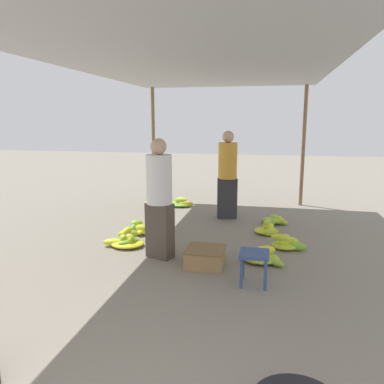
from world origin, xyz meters
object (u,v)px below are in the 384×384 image
(banana_pile_right_0, at_px, (267,229))
(shopper_walking_mid, at_px, (159,197))
(banana_pile_right_1, at_px, (260,256))
(stool, at_px, (254,259))
(crate_near, at_px, (205,257))
(banana_pile_left_2, at_px, (154,203))
(banana_pile_right_3, at_px, (275,220))
(banana_pile_left_0, at_px, (126,240))
(banana_pile_left_3, at_px, (181,203))
(banana_pile_left_1, at_px, (143,228))
(shopper_walking_far, at_px, (228,174))
(banana_pile_right_2, at_px, (287,243))

(banana_pile_right_0, xyz_separation_m, shopper_walking_mid, (-1.47, -1.43, 0.78))
(banana_pile_right_1, bearing_deg, stool, -93.48)
(stool, xyz_separation_m, crate_near, (-0.66, 0.46, -0.20))
(banana_pile_left_2, height_order, banana_pile_right_3, banana_pile_left_2)
(banana_pile_left_0, bearing_deg, banana_pile_left_3, 86.62)
(banana_pile_left_0, height_order, banana_pile_left_3, banana_pile_left_0)
(banana_pile_left_0, relative_size, banana_pile_left_1, 1.26)
(crate_near, xyz_separation_m, shopper_walking_far, (-0.01, 2.52, 0.77))
(banana_pile_left_2, height_order, banana_pile_right_1, banana_pile_right_1)
(banana_pile_right_3, xyz_separation_m, shopper_walking_mid, (-1.60, -2.11, 0.80))
(banana_pile_right_0, bearing_deg, banana_pile_left_2, 148.80)
(shopper_walking_far, bearing_deg, banana_pile_right_2, -55.53)
(banana_pile_left_2, distance_m, banana_pile_left_3, 0.61)
(banana_pile_right_0, relative_size, banana_pile_right_3, 0.85)
(banana_pile_left_3, bearing_deg, crate_near, -70.94)
(banana_pile_left_1, height_order, banana_pile_left_2, banana_pile_left_1)
(banana_pile_left_3, height_order, shopper_walking_mid, shopper_walking_mid)
(banana_pile_right_1, bearing_deg, banana_pile_left_3, 121.48)
(banana_pile_left_0, xyz_separation_m, shopper_walking_mid, (0.64, -0.33, 0.76))
(banana_pile_left_3, bearing_deg, banana_pile_right_1, -58.52)
(crate_near, bearing_deg, banana_pile_right_3, 68.18)
(banana_pile_right_1, xyz_separation_m, banana_pile_right_2, (0.39, 0.61, 0.02))
(banana_pile_left_2, xyz_separation_m, banana_pile_right_1, (2.44, -2.84, -0.01))
(stool, distance_m, crate_near, 0.83)
(banana_pile_left_3, bearing_deg, banana_pile_left_2, -161.35)
(banana_pile_left_0, height_order, banana_pile_right_1, banana_pile_left_0)
(banana_pile_left_3, distance_m, shopper_walking_mid, 3.29)
(banana_pile_left_2, relative_size, banana_pile_right_1, 0.78)
(banana_pile_left_2, relative_size, banana_pile_right_0, 1.20)
(banana_pile_left_0, distance_m, banana_pile_right_1, 2.04)
(banana_pile_right_1, xyz_separation_m, banana_pile_right_3, (0.21, 1.99, -0.01))
(banana_pile_right_1, distance_m, crate_near, 0.77)
(banana_pile_right_0, xyz_separation_m, shopper_walking_far, (-0.80, 0.91, 0.80))
(shopper_walking_far, bearing_deg, banana_pile_left_3, 144.44)
(banana_pile_right_3, bearing_deg, banana_pile_left_2, 162.14)
(banana_pile_left_0, bearing_deg, banana_pile_right_2, 9.44)
(banana_pile_left_0, height_order, banana_pile_right_0, banana_pile_left_0)
(banana_pile_right_1, height_order, crate_near, crate_near)
(banana_pile_right_1, xyz_separation_m, shopper_walking_mid, (-1.39, -0.12, 0.80))
(banana_pile_left_2, distance_m, banana_pile_right_1, 3.75)
(banana_pile_left_1, bearing_deg, banana_pile_right_2, -6.57)
(banana_pile_right_3, bearing_deg, shopper_walking_far, 166.02)
(banana_pile_left_3, relative_size, banana_pile_right_0, 1.39)
(shopper_walking_far, bearing_deg, banana_pile_right_0, -48.39)
(banana_pile_left_1, distance_m, banana_pile_right_0, 2.13)
(banana_pile_left_0, relative_size, crate_near, 1.25)
(banana_pile_right_0, distance_m, banana_pile_right_1, 1.32)
(banana_pile_left_1, xyz_separation_m, banana_pile_right_3, (2.21, 1.10, -0.02))
(banana_pile_left_2, xyz_separation_m, crate_near, (1.73, -3.14, 0.04))
(banana_pile_left_0, height_order, shopper_walking_mid, shopper_walking_mid)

